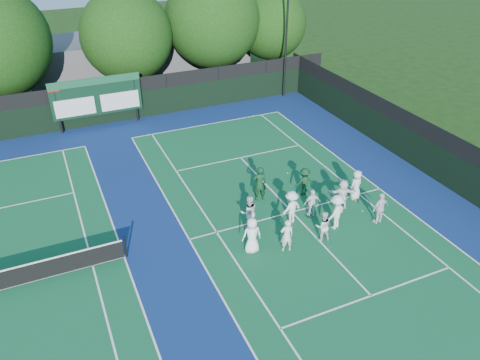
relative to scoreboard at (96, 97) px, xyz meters
name	(u,v)px	position (x,y,z in m)	size (l,w,h in m)	color
ground	(302,223)	(7.01, -15.59, -2.19)	(120.00, 120.00, 0.00)	#17340E
court_apron	(179,242)	(1.01, -14.59, -2.19)	(34.00, 32.00, 0.01)	navy
near_court	(292,212)	(7.01, -14.59, -2.18)	(11.05, 23.85, 0.01)	#11552E
back_fence	(112,104)	(1.01, 0.41, -0.83)	(34.00, 0.08, 3.00)	black
divider_fence_right	(434,155)	(16.01, -14.59, -0.83)	(0.08, 32.00, 3.00)	black
scoreboard	(96,97)	(0.00, 0.00, 0.00)	(6.00, 0.21, 3.55)	black
clubhouse	(140,58)	(5.01, 8.41, -0.19)	(18.00, 6.00, 4.00)	#535458
light_pole_right	(287,15)	(14.51, 0.11, 4.11)	(1.20, 0.30, 10.12)	black
tree_c	(129,38)	(3.40, 3.99, 2.70)	(6.73, 6.73, 8.43)	black
tree_d	(214,22)	(10.16, 3.99, 3.23)	(7.42, 7.42, 9.33)	black
tree_e	(272,25)	(15.33, 3.99, 2.51)	(5.79, 5.79, 7.75)	black
tennis_ball_0	(253,248)	(3.96, -16.40, -2.16)	(0.07, 0.07, 0.07)	#CAE81B
tennis_ball_2	(362,211)	(10.32, -15.98, -2.16)	(0.07, 0.07, 0.07)	#CAE81B
tennis_ball_4	(288,173)	(8.71, -11.06, -2.16)	(0.07, 0.07, 0.07)	#CAE81B
tennis_ball_5	(356,201)	(10.57, -15.05, -2.16)	(0.07, 0.07, 0.07)	#CAE81B
player_front_0	(252,235)	(3.83, -16.52, -1.30)	(0.87, 0.57, 1.79)	white
player_front_1	(287,235)	(5.28, -17.08, -1.36)	(0.61, 0.40, 1.66)	silver
player_front_2	(323,226)	(7.18, -17.06, -1.43)	(0.74, 0.57, 1.52)	silver
player_front_3	(336,212)	(8.25, -16.52, -1.29)	(1.16, 0.67, 1.80)	white
player_front_4	(380,208)	(10.45, -17.03, -1.36)	(0.97, 0.40, 1.66)	silver
player_back_0	(249,212)	(4.48, -14.81, -1.33)	(0.84, 0.66, 1.73)	silver
player_back_1	(291,207)	(6.51, -15.29, -1.32)	(1.13, 0.65, 1.75)	white
player_back_2	(312,203)	(7.74, -15.22, -1.44)	(0.89, 0.37, 1.51)	white
player_back_3	(342,194)	(9.52, -15.22, -1.37)	(1.51, 0.48, 1.63)	white
player_back_4	(356,185)	(10.67, -14.79, -1.36)	(0.82, 0.53, 1.67)	silver
coach_left	(260,184)	(6.01, -12.85, -1.21)	(0.71, 0.47, 1.96)	#0E351A
coach_right	(304,182)	(8.41, -13.35, -1.41)	(1.02, 0.58, 1.57)	#0E3519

